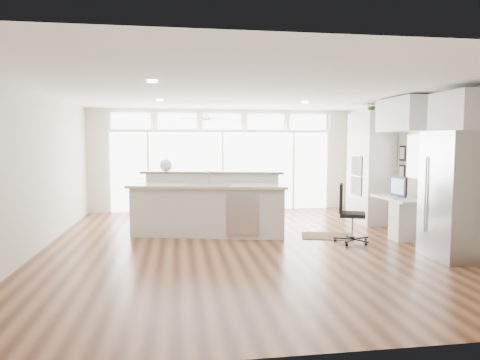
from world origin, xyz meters
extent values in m
cube|color=#482716|center=(0.00, 0.00, -0.01)|extent=(7.00, 8.00, 0.02)
cube|color=white|center=(0.00, 0.00, 2.70)|extent=(7.00, 8.00, 0.02)
cube|color=beige|center=(0.00, 4.00, 1.35)|extent=(7.00, 0.04, 2.70)
cube|color=beige|center=(0.00, -4.00, 1.35)|extent=(7.00, 0.04, 2.70)
cube|color=beige|center=(-3.50, 0.00, 1.35)|extent=(0.04, 8.00, 2.70)
cube|color=beige|center=(3.50, 0.00, 1.35)|extent=(0.04, 8.00, 2.70)
cube|color=white|center=(0.00, 3.94, 1.05)|extent=(5.80, 0.06, 2.08)
cube|color=white|center=(0.00, 3.94, 2.38)|extent=(5.90, 0.06, 0.40)
cube|color=white|center=(3.46, 0.30, 1.55)|extent=(0.04, 0.85, 0.85)
cube|color=white|center=(-0.50, 2.80, 2.48)|extent=(1.16, 1.16, 0.32)
cube|color=white|center=(0.00, 0.20, 2.68)|extent=(3.40, 3.00, 0.02)
cube|color=silver|center=(3.17, 1.80, 1.25)|extent=(0.64, 1.20, 2.50)
cube|color=silver|center=(3.13, 0.30, 0.38)|extent=(0.72, 1.30, 0.76)
cube|color=silver|center=(3.17, 0.30, 2.35)|extent=(0.64, 1.30, 0.64)
cube|color=#AEADB2|center=(3.11, -1.35, 1.00)|extent=(0.76, 0.90, 2.00)
cube|color=silver|center=(3.17, -1.35, 2.30)|extent=(0.64, 0.90, 0.60)
cube|color=black|center=(3.46, 0.92, 1.40)|extent=(0.06, 0.22, 0.80)
cube|color=silver|center=(-0.59, 0.96, 0.61)|extent=(3.27, 1.81, 1.23)
cube|color=#342210|center=(1.67, 0.45, 0.01)|extent=(1.11, 0.93, 0.01)
cube|color=black|center=(1.94, -0.13, 0.53)|extent=(0.71, 0.69, 1.06)
sphere|color=silver|center=(-1.43, 1.56, 1.35)|extent=(0.33, 0.33, 0.26)
cube|color=black|center=(3.05, 0.30, 0.98)|extent=(0.11, 0.52, 0.43)
cube|color=silver|center=(2.88, 0.30, 0.77)|extent=(0.17, 0.35, 0.02)
imported|color=#305C27|center=(3.17, 1.80, 2.62)|extent=(0.32, 0.35, 0.25)
camera|label=1|loc=(-1.19, -7.40, 1.82)|focal=32.00mm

